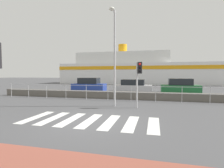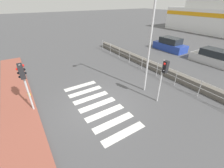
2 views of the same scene
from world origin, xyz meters
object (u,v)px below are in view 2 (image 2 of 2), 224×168
object	(u,v)px
parked_car_blue	(170,45)
traffic_light_near	(23,76)
traffic_light_far	(163,73)
streetlamp	(148,37)
parked_car_silver	(215,58)

from	to	relation	value
parked_car_blue	traffic_light_near	bearing A→B (deg)	-77.76
traffic_light_near	traffic_light_far	size ratio (longest dim) A/B	1.04
traffic_light_far	parked_car_blue	world-z (taller)	traffic_light_far
traffic_light_near	parked_car_blue	xyz separation A→B (m)	(-3.54, 16.31, -1.56)
traffic_light_near	streetlamp	world-z (taller)	streetlamp
streetlamp	parked_car_silver	xyz separation A→B (m)	(0.04, 9.52, -3.09)
traffic_light_far	parked_car_silver	bearing A→B (deg)	98.80
traffic_light_near	traffic_light_far	distance (m)	7.50
traffic_light_far	streetlamp	world-z (taller)	streetlamp
traffic_light_near	parked_car_silver	xyz separation A→B (m)	(1.84, 16.31, -1.63)
parked_car_blue	parked_car_silver	world-z (taller)	parked_car_blue
traffic_light_near	traffic_light_far	bearing A→B (deg)	63.69
traffic_light_near	streetlamp	distance (m)	7.18
parked_car_silver	parked_car_blue	bearing A→B (deg)	180.00
traffic_light_far	parked_car_blue	bearing A→B (deg)	125.58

